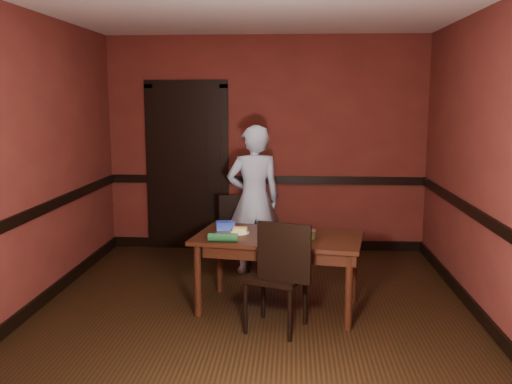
# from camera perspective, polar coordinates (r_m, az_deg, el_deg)

# --- Properties ---
(floor) EXTENTS (4.00, 4.50, 0.01)m
(floor) POSITION_cam_1_polar(r_m,az_deg,el_deg) (5.30, -0.25, -11.89)
(floor) COLOR black
(floor) RESTS_ON ground
(ceiling) EXTENTS (4.00, 4.50, 0.01)m
(ceiling) POSITION_cam_1_polar(r_m,az_deg,el_deg) (5.01, -0.28, 18.30)
(ceiling) COLOR silver
(ceiling) RESTS_ON ground
(wall_back) EXTENTS (4.00, 0.02, 2.70)m
(wall_back) POSITION_cam_1_polar(r_m,az_deg,el_deg) (7.21, 0.99, 4.78)
(wall_back) COLOR #5D231C
(wall_back) RESTS_ON ground
(wall_front) EXTENTS (4.00, 0.02, 2.70)m
(wall_front) POSITION_cam_1_polar(r_m,az_deg,el_deg) (2.76, -3.53, -2.53)
(wall_front) COLOR #5D231C
(wall_front) RESTS_ON ground
(wall_left) EXTENTS (0.02, 4.50, 2.70)m
(wall_left) POSITION_cam_1_polar(r_m,az_deg,el_deg) (5.49, -21.59, 2.72)
(wall_left) COLOR #5D231C
(wall_left) RESTS_ON ground
(wall_right) EXTENTS (0.02, 4.50, 2.70)m
(wall_right) POSITION_cam_1_polar(r_m,az_deg,el_deg) (5.23, 22.16, 2.39)
(wall_right) COLOR #5D231C
(wall_right) RESTS_ON ground
(dado_back) EXTENTS (4.00, 0.03, 0.10)m
(dado_back) POSITION_cam_1_polar(r_m,az_deg,el_deg) (7.25, 0.97, 1.23)
(dado_back) COLOR black
(dado_back) RESTS_ON ground
(dado_left) EXTENTS (0.03, 4.50, 0.10)m
(dado_left) POSITION_cam_1_polar(r_m,az_deg,el_deg) (5.55, -21.17, -1.89)
(dado_left) COLOR black
(dado_left) RESTS_ON ground
(dado_right) EXTENTS (0.03, 4.50, 0.10)m
(dado_right) POSITION_cam_1_polar(r_m,az_deg,el_deg) (5.30, 21.71, -2.44)
(dado_right) COLOR black
(dado_right) RESTS_ON ground
(baseboard_back) EXTENTS (4.00, 0.03, 0.12)m
(baseboard_back) POSITION_cam_1_polar(r_m,az_deg,el_deg) (7.41, 0.96, -5.22)
(baseboard_back) COLOR black
(baseboard_back) RESTS_ON ground
(baseboard_left) EXTENTS (0.03, 4.50, 0.12)m
(baseboard_left) POSITION_cam_1_polar(r_m,az_deg,el_deg) (5.76, -20.68, -10.12)
(baseboard_left) COLOR black
(baseboard_left) RESTS_ON ground
(baseboard_right) EXTENTS (0.03, 4.50, 0.12)m
(baseboard_right) POSITION_cam_1_polar(r_m,az_deg,el_deg) (5.52, 21.18, -11.01)
(baseboard_right) COLOR black
(baseboard_right) RESTS_ON ground
(door) EXTENTS (1.05, 0.07, 2.20)m
(door) POSITION_cam_1_polar(r_m,az_deg,el_deg) (7.32, -6.88, 2.75)
(door) COLOR black
(door) RESTS_ON ground
(dining_table) EXTENTS (1.60, 1.06, 0.70)m
(dining_table) POSITION_cam_1_polar(r_m,az_deg,el_deg) (5.27, 2.25, -8.04)
(dining_table) COLOR black
(dining_table) RESTS_ON floor
(chair_far) EXTENTS (0.40, 0.40, 0.84)m
(chair_far) POSITION_cam_1_polar(r_m,az_deg,el_deg) (6.36, -2.16, -4.31)
(chair_far) COLOR black
(chair_far) RESTS_ON floor
(chair_near) EXTENTS (0.57, 0.57, 0.96)m
(chair_near) POSITION_cam_1_polar(r_m,az_deg,el_deg) (4.78, 2.01, -8.21)
(chair_near) COLOR black
(chair_near) RESTS_ON floor
(person) EXTENTS (0.68, 0.54, 1.64)m
(person) POSITION_cam_1_polar(r_m,az_deg,el_deg) (6.28, -0.22, -0.76)
(person) COLOR #A8C3E0
(person) RESTS_ON floor
(sandwich_plate) EXTENTS (0.24, 0.24, 0.06)m
(sandwich_plate) POSITION_cam_1_polar(r_m,az_deg,el_deg) (5.11, 2.36, -4.33)
(sandwich_plate) COLOR white
(sandwich_plate) RESTS_ON dining_table
(sauce_jar) EXTENTS (0.07, 0.07, 0.09)m
(sauce_jar) POSITION_cam_1_polar(r_m,az_deg,el_deg) (5.05, 5.60, -4.23)
(sauce_jar) COLOR #528038
(sauce_jar) RESTS_ON dining_table
(cheese_saucer) EXTENTS (0.17, 0.17, 0.05)m
(cheese_saucer) POSITION_cam_1_polar(r_m,az_deg,el_deg) (5.25, -1.61, -3.91)
(cheese_saucer) COLOR white
(cheese_saucer) RESTS_ON dining_table
(food_tub) EXTENTS (0.20, 0.15, 0.08)m
(food_tub) POSITION_cam_1_polar(r_m,az_deg,el_deg) (5.40, -3.08, -3.36)
(food_tub) COLOR blue
(food_tub) RESTS_ON dining_table
(wrapped_veg) EXTENTS (0.26, 0.07, 0.07)m
(wrapped_veg) POSITION_cam_1_polar(r_m,az_deg,el_deg) (4.95, -3.32, -4.56)
(wrapped_veg) COLOR #174D24
(wrapped_veg) RESTS_ON dining_table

